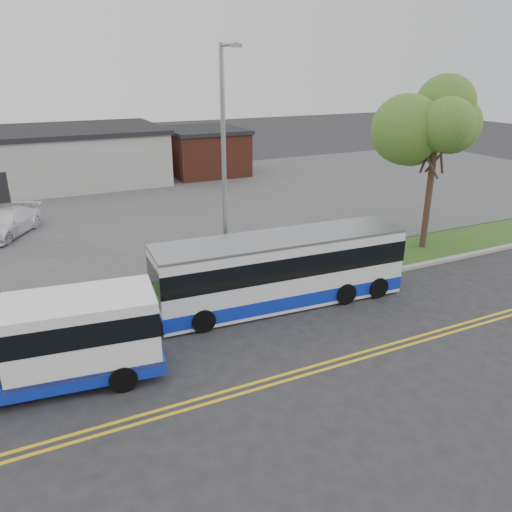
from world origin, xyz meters
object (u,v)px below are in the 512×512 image
transit_bus (281,270)px  parked_car_b (7,223)px  shuttle_bus (58,340)px  streetlight_near (225,165)px  tree_east (438,125)px

transit_bus → parked_car_b: 16.71m
shuttle_bus → transit_bus: size_ratio=0.71×
shuttle_bus → streetlight_near: bearing=36.9°
tree_east → shuttle_bus: size_ratio=1.17×
tree_east → transit_bus: 11.02m
tree_east → shuttle_bus: bearing=-166.5°
tree_east → transit_bus: tree_east is taller
shuttle_bus → transit_bus: (8.31, 1.91, -0.02)m
shuttle_bus → tree_east: bearing=20.2°
streetlight_near → shuttle_bus: (-6.93, -4.04, -3.82)m
tree_east → parked_car_b: 22.92m
tree_east → shuttle_bus: tree_east is taller
tree_east → transit_bus: (-9.62, -2.40, -4.81)m
streetlight_near → parked_car_b: 14.85m
shuttle_bus → parked_car_b: bearing=101.4°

